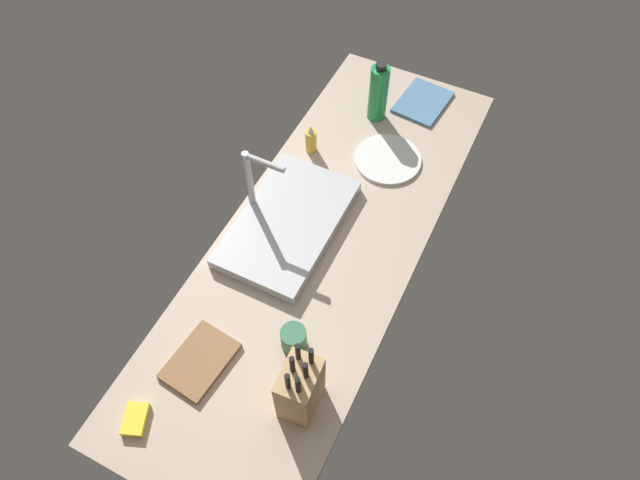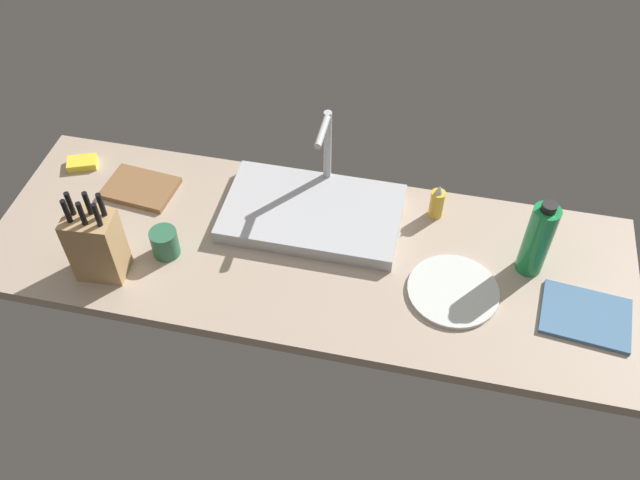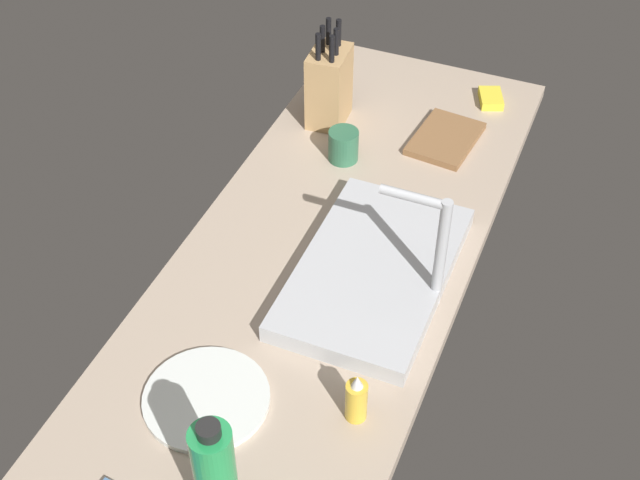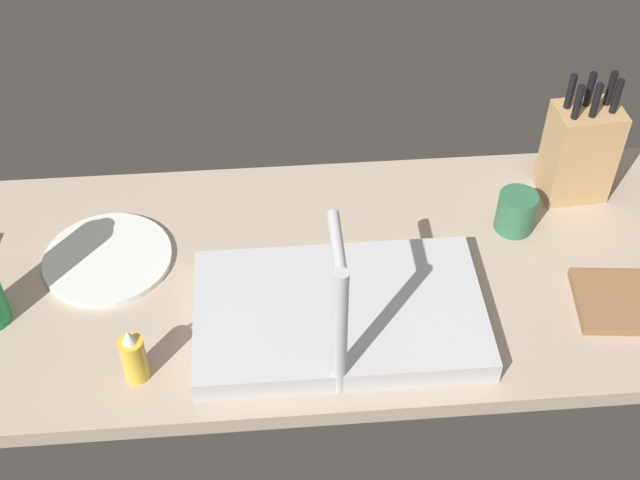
{
  "view_description": "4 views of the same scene",
  "coord_description": "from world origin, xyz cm",
  "px_view_note": "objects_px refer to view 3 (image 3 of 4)",
  "views": [
    {
      "loc": [
        -97.15,
        -46.47,
        161.24
      ],
      "look_at": [
        -4.99,
        -1.16,
        9.3
      ],
      "focal_mm": 31.89,
      "sensor_mm": 36.0,
      "label": 1
    },
    {
      "loc": [
        30.13,
        -122.61,
        150.84
      ],
      "look_at": [
        3.65,
        -0.25,
        9.1
      ],
      "focal_mm": 38.36,
      "sensor_mm": 36.0,
      "label": 2
    },
    {
      "loc": [
        125.86,
        52.27,
        141.43
      ],
      "look_at": [
        -2.62,
        -0.7,
        9.4
      ],
      "focal_mm": 48.69,
      "sensor_mm": 36.0,
      "label": 3
    },
    {
      "loc": [
        9.94,
        110.87,
        121.91
      ],
      "look_at": [
        1.09,
        1.39,
        13.4
      ],
      "focal_mm": 47.76,
      "sensor_mm": 36.0,
      "label": 4
    }
  ],
  "objects_px": {
    "knife_block": "(329,85)",
    "cutting_board": "(445,139)",
    "soap_bottle": "(356,399)",
    "dinner_plate": "(206,398)",
    "coffee_mug": "(343,145)",
    "water_bottle": "(215,473)",
    "sink_basin": "(374,272)",
    "dish_sponge": "(491,98)",
    "faucet": "(434,243)"
  },
  "relations": [
    {
      "from": "soap_bottle",
      "to": "coffee_mug",
      "type": "bearing_deg",
      "value": -156.98
    },
    {
      "from": "knife_block",
      "to": "cutting_board",
      "type": "xyz_separation_m",
      "value": [
        -0.03,
        0.32,
        -0.1
      ]
    },
    {
      "from": "faucet",
      "to": "sink_basin",
      "type": "bearing_deg",
      "value": -96.87
    },
    {
      "from": "water_bottle",
      "to": "knife_block",
      "type": "bearing_deg",
      "value": -167.25
    },
    {
      "from": "dish_sponge",
      "to": "faucet",
      "type": "bearing_deg",
      "value": 4.32
    },
    {
      "from": "soap_bottle",
      "to": "faucet",
      "type": "bearing_deg",
      "value": 173.84
    },
    {
      "from": "sink_basin",
      "to": "soap_bottle",
      "type": "xyz_separation_m",
      "value": [
        0.35,
        0.09,
        0.03
      ]
    },
    {
      "from": "cutting_board",
      "to": "coffee_mug",
      "type": "bearing_deg",
      "value": -52.58
    },
    {
      "from": "knife_block",
      "to": "soap_bottle",
      "type": "xyz_separation_m",
      "value": [
        0.87,
        0.41,
        -0.06
      ]
    },
    {
      "from": "dish_sponge",
      "to": "knife_block",
      "type": "bearing_deg",
      "value": -57.15
    },
    {
      "from": "soap_bottle",
      "to": "dinner_plate",
      "type": "relative_size",
      "value": 0.48
    },
    {
      "from": "faucet",
      "to": "dish_sponge",
      "type": "height_order",
      "value": "faucet"
    },
    {
      "from": "cutting_board",
      "to": "knife_block",
      "type": "bearing_deg",
      "value": -85.45
    },
    {
      "from": "faucet",
      "to": "dinner_plate",
      "type": "xyz_separation_m",
      "value": [
        0.42,
        -0.32,
        -0.16
      ]
    },
    {
      "from": "faucet",
      "to": "dish_sponge",
      "type": "bearing_deg",
      "value": -175.68
    },
    {
      "from": "sink_basin",
      "to": "water_bottle",
      "type": "relative_size",
      "value": 2.06
    },
    {
      "from": "faucet",
      "to": "water_bottle",
      "type": "height_order",
      "value": "faucet"
    },
    {
      "from": "sink_basin",
      "to": "dish_sponge",
      "type": "height_order",
      "value": "sink_basin"
    },
    {
      "from": "faucet",
      "to": "knife_block",
      "type": "distance_m",
      "value": 0.69
    },
    {
      "from": "sink_basin",
      "to": "soap_bottle",
      "type": "relative_size",
      "value": 4.33
    },
    {
      "from": "soap_bottle",
      "to": "dinner_plate",
      "type": "xyz_separation_m",
      "value": [
        0.08,
        -0.28,
        -0.04
      ]
    },
    {
      "from": "knife_block",
      "to": "coffee_mug",
      "type": "distance_m",
      "value": 0.19
    },
    {
      "from": "sink_basin",
      "to": "cutting_board",
      "type": "height_order",
      "value": "sink_basin"
    },
    {
      "from": "water_bottle",
      "to": "dish_sponge",
      "type": "bearing_deg",
      "value": 174.85
    },
    {
      "from": "water_bottle",
      "to": "dish_sponge",
      "type": "relative_size",
      "value": 2.78
    },
    {
      "from": "cutting_board",
      "to": "dish_sponge",
      "type": "xyz_separation_m",
      "value": [
        -0.22,
        0.06,
        0.0
      ]
    },
    {
      "from": "coffee_mug",
      "to": "knife_block",
      "type": "bearing_deg",
      "value": -145.77
    },
    {
      "from": "soap_bottle",
      "to": "dish_sponge",
      "type": "height_order",
      "value": "soap_bottle"
    },
    {
      "from": "sink_basin",
      "to": "water_bottle",
      "type": "bearing_deg",
      "value": -5.13
    },
    {
      "from": "coffee_mug",
      "to": "water_bottle",
      "type": "bearing_deg",
      "value": 9.14
    },
    {
      "from": "faucet",
      "to": "dinner_plate",
      "type": "height_order",
      "value": "faucet"
    },
    {
      "from": "water_bottle",
      "to": "coffee_mug",
      "type": "relative_size",
      "value": 2.98
    },
    {
      "from": "cutting_board",
      "to": "sink_basin",
      "type": "bearing_deg",
      "value": -0.45
    },
    {
      "from": "soap_bottle",
      "to": "dinner_plate",
      "type": "bearing_deg",
      "value": -74.59
    },
    {
      "from": "cutting_board",
      "to": "coffee_mug",
      "type": "xyz_separation_m",
      "value": [
        0.17,
        -0.22,
        0.03
      ]
    },
    {
      "from": "faucet",
      "to": "water_bottle",
      "type": "relative_size",
      "value": 1.13
    },
    {
      "from": "sink_basin",
      "to": "dinner_plate",
      "type": "height_order",
      "value": "sink_basin"
    },
    {
      "from": "sink_basin",
      "to": "faucet",
      "type": "xyz_separation_m",
      "value": [
        0.02,
        0.13,
        0.15
      ]
    },
    {
      "from": "coffee_mug",
      "to": "dish_sponge",
      "type": "height_order",
      "value": "coffee_mug"
    },
    {
      "from": "knife_block",
      "to": "dinner_plate",
      "type": "bearing_deg",
      "value": 3.42
    },
    {
      "from": "coffee_mug",
      "to": "dish_sponge",
      "type": "bearing_deg",
      "value": 143.86
    },
    {
      "from": "dinner_plate",
      "to": "dish_sponge",
      "type": "height_order",
      "value": "dish_sponge"
    },
    {
      "from": "water_bottle",
      "to": "coffee_mug",
      "type": "distance_m",
      "value": 1.02
    },
    {
      "from": "cutting_board",
      "to": "dish_sponge",
      "type": "distance_m",
      "value": 0.23
    },
    {
      "from": "coffee_mug",
      "to": "dish_sponge",
      "type": "distance_m",
      "value": 0.49
    },
    {
      "from": "water_bottle",
      "to": "sink_basin",
      "type": "bearing_deg",
      "value": 174.87
    },
    {
      "from": "dish_sponge",
      "to": "water_bottle",
      "type": "bearing_deg",
      "value": -5.15
    },
    {
      "from": "cutting_board",
      "to": "soap_bottle",
      "type": "distance_m",
      "value": 0.9
    },
    {
      "from": "sink_basin",
      "to": "coffee_mug",
      "type": "distance_m",
      "value": 0.43
    },
    {
      "from": "knife_block",
      "to": "dish_sponge",
      "type": "distance_m",
      "value": 0.47
    }
  ]
}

